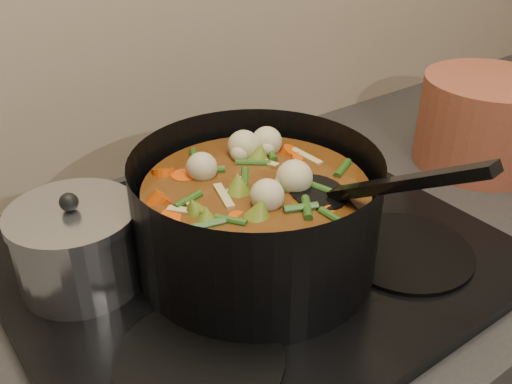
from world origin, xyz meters
TOP-DOWN VIEW (x-y plane):
  - stovetop at (0.00, 1.93)m, footprint 0.62×0.54m
  - stockpot at (-0.01, 1.90)m, footprint 0.32×0.41m
  - saucepan at (-0.21, 2.00)m, footprint 0.15×0.15m
  - terracotta_crock at (0.50, 1.92)m, footprint 0.23×0.23m

SIDE VIEW (x-z plane):
  - stovetop at x=0.00m, z-range 0.91..0.93m
  - saucepan at x=-0.21m, z-range 0.92..1.05m
  - terracotta_crock at x=0.50m, z-range 0.91..1.07m
  - stockpot at x=-0.01m, z-range 0.89..1.11m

